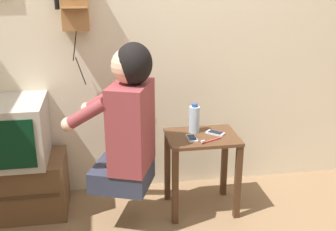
% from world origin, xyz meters
% --- Properties ---
extents(wall_back, '(6.80, 0.05, 2.55)m').
position_xyz_m(wall_back, '(0.00, 1.01, 1.27)').
color(wall_back, beige).
rests_on(wall_back, ground_plane).
extents(side_table, '(0.48, 0.37, 0.56)m').
position_xyz_m(side_table, '(0.32, 0.58, 0.42)').
color(side_table, '#51331E').
rests_on(side_table, ground_plane).
extents(person, '(0.59, 0.52, 0.94)m').
position_xyz_m(person, '(-0.19, 0.46, 0.76)').
color(person, '#2D3347').
rests_on(person, ground_plane).
extents(tv_stand, '(0.63, 0.41, 0.41)m').
position_xyz_m(tv_stand, '(-0.94, 0.74, 0.20)').
color(tv_stand, brown).
rests_on(tv_stand, ground_plane).
extents(television, '(0.49, 0.49, 0.41)m').
position_xyz_m(television, '(-0.97, 0.75, 0.61)').
color(television, '#ADA89E').
rests_on(television, tv_stand).
extents(cell_phone_held, '(0.06, 0.12, 0.01)m').
position_xyz_m(cell_phone_held, '(0.24, 0.54, 0.57)').
color(cell_phone_held, silver).
rests_on(cell_phone_held, side_table).
extents(cell_phone_spare, '(0.13, 0.13, 0.01)m').
position_xyz_m(cell_phone_spare, '(0.42, 0.60, 0.57)').
color(cell_phone_spare, silver).
rests_on(cell_phone_spare, side_table).
extents(water_bottle, '(0.07, 0.07, 0.21)m').
position_xyz_m(water_bottle, '(0.28, 0.67, 0.66)').
color(water_bottle, '#ADC6DB').
rests_on(water_bottle, side_table).
extents(toothbrush, '(0.16, 0.09, 0.02)m').
position_xyz_m(toothbrush, '(0.35, 0.48, 0.57)').
color(toothbrush, '#D83F4C').
rests_on(toothbrush, side_table).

